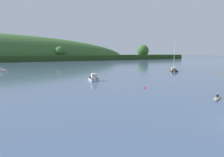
{
  "coord_description": "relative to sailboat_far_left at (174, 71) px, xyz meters",
  "views": [
    {
      "loc": [
        -20.35,
        -9.18,
        6.88
      ],
      "look_at": [
        2.87,
        30.95,
        1.05
      ],
      "focal_mm": 32.01,
      "sensor_mm": 36.0,
      "label": 1
    }
  ],
  "objects": [
    {
      "name": "sailboat_far_left",
      "position": [
        0.0,
        0.0,
        0.0
      ],
      "size": [
        6.85,
        7.59,
        13.59
      ],
      "rotation": [
        0.0,
        0.0,
        4.02
      ],
      "color": "#232328",
      "rests_on": "ground"
    },
    {
      "name": "fishing_boat_moored",
      "position": [
        -37.22,
        -7.95,
        0.22
      ],
      "size": [
        2.8,
        5.19,
        3.08
      ],
      "rotation": [
        0.0,
        0.0,
        4.49
      ],
      "color": "#ADB2BC",
      "rests_on": "ground"
    },
    {
      "name": "mooring_buoy_foreground",
      "position": [
        7.22,
        -13.91,
        -0.18
      ],
      "size": [
        0.57,
        0.57,
        0.65
      ],
      "color": "#EA5B19",
      "rests_on": "ground"
    },
    {
      "name": "canoe_with_paddler",
      "position": [
        -29.45,
        -36.02,
        -0.08
      ],
      "size": [
        3.83,
        2.3,
        1.02
      ],
      "rotation": [
        0.0,
        0.0,
        0.43
      ],
      "color": "gray",
      "rests_on": "ground"
    },
    {
      "name": "mooring_buoy_midchannel",
      "position": [
        -33.21,
        -23.26,
        -0.18
      ],
      "size": [
        0.46,
        0.46,
        0.54
      ],
      "color": "red",
      "rests_on": "ground"
    }
  ]
}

